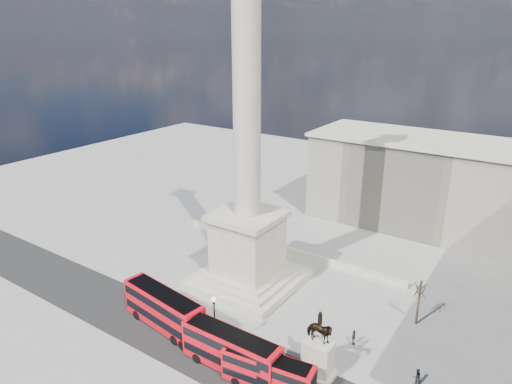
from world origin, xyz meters
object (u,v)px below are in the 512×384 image
object	(u,v)px
red_bus_b	(269,373)
nelsons_column	(247,199)
red_bus_a	(164,310)
pedestrian_crossing	(354,337)
pedestrian_walking	(322,340)
red_bus_c	(232,351)
pedestrian_standing	(417,377)
equestrian_statue	(318,353)
victorian_lamp	(215,319)

from	to	relation	value
red_bus_b	nelsons_column	bearing A→B (deg)	123.00
red_bus_a	pedestrian_crossing	bearing A→B (deg)	33.50
pedestrian_walking	red_bus_c	bearing A→B (deg)	-145.01
red_bus_c	pedestrian_standing	size ratio (longest dim) A/B	6.22
pedestrian_walking	pedestrian_standing	size ratio (longest dim) A/B	0.82
nelsons_column	red_bus_c	xyz separation A→B (m)	(9.11, -16.04, -10.46)
red_bus_b	pedestrian_walking	size ratio (longest dim) A/B	6.46
red_bus_a	pedestrian_crossing	size ratio (longest dim) A/B	6.48
red_bus_c	equestrian_statue	distance (m)	9.12
red_bus_a	victorian_lamp	world-z (taller)	victorian_lamp
red_bus_a	red_bus_b	xyz separation A→B (m)	(16.02, -1.51, -0.54)
nelsons_column	equestrian_statue	bearing A→B (deg)	-34.05
pedestrian_walking	pedestrian_crossing	xyz separation A→B (m)	(2.88, 2.29, 0.20)
nelsons_column	pedestrian_crossing	bearing A→B (deg)	-14.40
pedestrian_standing	red_bus_a	bearing A→B (deg)	-21.10
red_bus_a	pedestrian_walking	world-z (taller)	red_bus_a
red_bus_c	pedestrian_walking	distance (m)	11.16
red_bus_c	red_bus_b	bearing A→B (deg)	-1.70
red_bus_a	pedestrian_walking	distance (m)	19.26
red_bus_b	pedestrian_standing	distance (m)	15.39
red_bus_a	equestrian_statue	world-z (taller)	equestrian_statue
nelsons_column	pedestrian_standing	xyz separation A→B (m)	(26.16, -7.02, -11.99)
pedestrian_standing	pedestrian_crossing	world-z (taller)	pedestrian_crossing
red_bus_b	pedestrian_crossing	bearing A→B (deg)	61.37
red_bus_b	victorian_lamp	size ratio (longest dim) A/B	1.43
red_bus_b	pedestrian_standing	bearing A→B (deg)	29.09
nelsons_column	pedestrian_crossing	size ratio (longest dim) A/B	25.89
pedestrian_standing	pedestrian_crossing	distance (m)	8.22
victorian_lamp	equestrian_statue	distance (m)	11.98
red_bus_a	equestrian_statue	size ratio (longest dim) A/B	1.59
red_bus_a	pedestrian_walking	bearing A→B (deg)	31.11
equestrian_statue	pedestrian_crossing	world-z (taller)	equestrian_statue
nelsons_column	pedestrian_crossing	world-z (taller)	nelsons_column
equestrian_statue	pedestrian_standing	xyz separation A→B (m)	(9.14, 4.48, -1.77)
victorian_lamp	pedestrian_walking	distance (m)	12.79
red_bus_b	equestrian_statue	xyz separation A→B (m)	(3.16, 4.68, 0.64)
equestrian_statue	pedestrian_standing	size ratio (longest dim) A/B	4.22
equestrian_statue	red_bus_a	bearing A→B (deg)	-170.62
red_bus_b	pedestrian_crossing	xyz separation A→B (m)	(4.42, 11.49, -1.10)
red_bus_a	victorian_lamp	size ratio (longest dim) A/B	1.81
red_bus_c	victorian_lamp	size ratio (longest dim) A/B	1.68
victorian_lamp	pedestrian_standing	size ratio (longest dim) A/B	3.71
red_bus_b	victorian_lamp	bearing A→B (deg)	159.99
red_bus_c	pedestrian_standing	distance (m)	19.36
victorian_lamp	equestrian_statue	size ratio (longest dim) A/B	0.88
red_bus_c	pedestrian_standing	world-z (taller)	red_bus_c
equestrian_statue	pedestrian_standing	distance (m)	10.34
red_bus_c	pedestrian_standing	bearing A→B (deg)	27.86
victorian_lamp	pedestrian_standing	bearing A→B (deg)	19.44
red_bus_b	pedestrian_walking	bearing A→B (deg)	72.89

